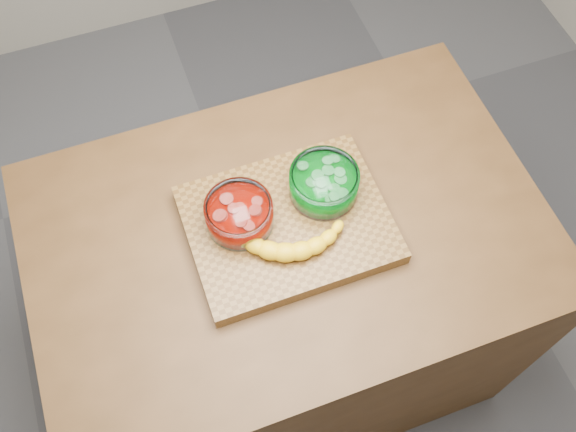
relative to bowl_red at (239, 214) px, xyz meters
name	(u,v)px	position (x,y,z in m)	size (l,w,h in m)	color
ground	(288,348)	(0.10, -0.03, -0.97)	(3.50, 3.50, 0.00)	#515256
counter	(288,301)	(0.10, -0.03, -0.52)	(1.20, 0.80, 0.90)	#503218
cutting_board	(288,225)	(0.10, -0.03, -0.05)	(0.45, 0.35, 0.04)	brown
bowl_red	(239,214)	(0.00, 0.00, 0.00)	(0.15, 0.15, 0.07)	white
bowl_green	(324,184)	(0.20, 0.01, 0.00)	(0.16, 0.16, 0.07)	white
banana	(288,232)	(0.09, -0.07, -0.02)	(0.28, 0.17, 0.04)	yellow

